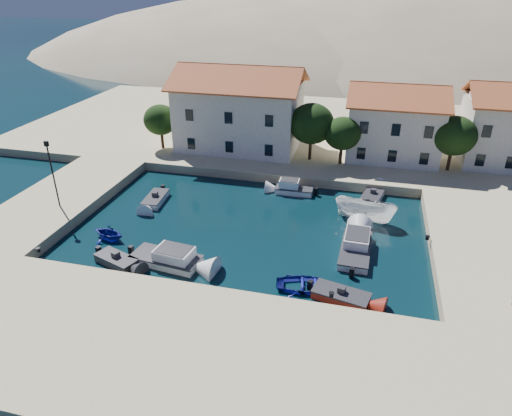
# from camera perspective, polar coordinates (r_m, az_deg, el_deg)

# --- Properties ---
(ground) EXTENTS (400.00, 400.00, 0.00)m
(ground) POSITION_cam_1_polar(r_m,az_deg,el_deg) (32.25, -5.42, -11.06)
(ground) COLOR black
(ground) RESTS_ON ground
(quay_south) EXTENTS (52.00, 12.00, 1.00)m
(quay_south) POSITION_cam_1_polar(r_m,az_deg,el_deg) (27.78, -9.69, -17.58)
(quay_south) COLOR #CBBB8B
(quay_south) RESTS_ON ground
(quay_east) EXTENTS (11.00, 20.00, 1.00)m
(quay_east) POSITION_cam_1_polar(r_m,az_deg,el_deg) (40.54, 28.61, -5.12)
(quay_east) COLOR #CBBB8B
(quay_east) RESTS_ON ground
(quay_west) EXTENTS (8.00, 20.00, 1.00)m
(quay_west) POSITION_cam_1_polar(r_m,az_deg,el_deg) (47.97, -23.29, 0.94)
(quay_west) COLOR #CBBB8B
(quay_west) RESTS_ON ground
(quay_north) EXTENTS (80.00, 36.00, 1.00)m
(quay_north) POSITION_cam_1_polar(r_m,az_deg,el_deg) (65.09, 7.39, 9.56)
(quay_north) COLOR #CBBB8B
(quay_north) RESTS_ON ground
(hills) EXTENTS (254.00, 176.00, 99.00)m
(hills) POSITION_cam_1_polar(r_m,az_deg,el_deg) (154.01, 18.14, 9.43)
(hills) COLOR #9E896B
(hills) RESTS_ON ground
(building_left) EXTENTS (14.70, 9.45, 9.70)m
(building_left) POSITION_cam_1_polar(r_m,az_deg,el_deg) (55.66, -2.06, 12.58)
(building_left) COLOR beige
(building_left) RESTS_ON quay_north
(building_mid) EXTENTS (10.50, 8.40, 8.30)m
(building_mid) POSITION_cam_1_polar(r_m,az_deg,el_deg) (54.81, 16.99, 10.43)
(building_mid) COLOR beige
(building_mid) RESTS_ON quay_north
(building_right) EXTENTS (9.45, 8.40, 8.80)m
(building_right) POSITION_cam_1_polar(r_m,az_deg,el_deg) (57.60, 29.08, 9.24)
(building_right) COLOR beige
(building_right) RESTS_ON quay_north
(trees) EXTENTS (37.30, 5.30, 6.45)m
(trees) POSITION_cam_1_polar(r_m,az_deg,el_deg) (51.64, 8.62, 9.87)
(trees) COLOR #382314
(trees) RESTS_ON quay_north
(lamppost) EXTENTS (0.35, 0.25, 6.22)m
(lamppost) POSITION_cam_1_polar(r_m,az_deg,el_deg) (44.06, -24.19, 4.59)
(lamppost) COLOR black
(lamppost) RESTS_ON quay_west
(bollards) EXTENTS (29.36, 9.56, 0.30)m
(bollards) POSITION_cam_1_polar(r_m,az_deg,el_deg) (33.93, 1.14, -6.38)
(bollards) COLOR black
(bollards) RESTS_ON ground
(motorboat_grey_sw) EXTENTS (3.80, 2.61, 1.25)m
(motorboat_grey_sw) POSITION_cam_1_polar(r_m,az_deg,el_deg) (36.91, -17.04, -6.27)
(motorboat_grey_sw) COLOR #2E2E32
(motorboat_grey_sw) RESTS_ON ground
(cabin_cruiser_south) EXTENTS (5.67, 2.93, 1.60)m
(cabin_cruiser_south) POSITION_cam_1_polar(r_m,az_deg,el_deg) (35.97, -11.17, -6.11)
(cabin_cruiser_south) COLOR white
(cabin_cruiser_south) RESTS_ON ground
(rowboat_south) EXTENTS (4.67, 3.71, 0.87)m
(rowboat_south) POSITION_cam_1_polar(r_m,az_deg,el_deg) (33.13, 6.26, -9.93)
(rowboat_south) COLOR navy
(rowboat_south) RESTS_ON ground
(motorboat_red_se) EXTENTS (4.14, 2.54, 1.25)m
(motorboat_red_se) POSITION_cam_1_polar(r_m,az_deg,el_deg) (32.29, 10.57, -10.75)
(motorboat_red_se) COLOR maroon
(motorboat_red_se) RESTS_ON ground
(cabin_cruiser_east) EXTENTS (2.47, 5.76, 1.60)m
(cabin_cruiser_east) POSITION_cam_1_polar(r_m,az_deg,el_deg) (37.26, 12.35, -4.97)
(cabin_cruiser_east) COLOR white
(cabin_cruiser_east) RESTS_ON ground
(boat_east) EXTENTS (5.96, 3.43, 2.17)m
(boat_east) POSITION_cam_1_polar(r_m,az_deg,el_deg) (42.57, 13.34, -1.52)
(boat_east) COLOR white
(boat_east) RESTS_ON ground
(motorboat_white_ne) EXTENTS (2.52, 4.05, 1.25)m
(motorboat_white_ne) POSITION_cam_1_polar(r_m,az_deg,el_deg) (46.82, 14.39, 1.48)
(motorboat_white_ne) COLOR white
(motorboat_white_ne) RESTS_ON ground
(rowboat_west) EXTENTS (3.31, 3.00, 1.53)m
(rowboat_west) POSITION_cam_1_polar(r_m,az_deg,el_deg) (40.55, -17.84, -3.68)
(rowboat_west) COLOR navy
(rowboat_west) RESTS_ON ground
(motorboat_white_west) EXTENTS (2.02, 3.93, 1.25)m
(motorboat_white_west) POSITION_cam_1_polar(r_m,az_deg,el_deg) (45.76, -12.45, 1.10)
(motorboat_white_west) COLOR white
(motorboat_white_west) RESTS_ON ground
(cabin_cruiser_north) EXTENTS (3.84, 1.70, 1.60)m
(cabin_cruiser_north) POSITION_cam_1_polar(r_m,az_deg,el_deg) (46.59, 4.79, 2.40)
(cabin_cruiser_north) COLOR white
(cabin_cruiser_north) RESTS_ON ground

